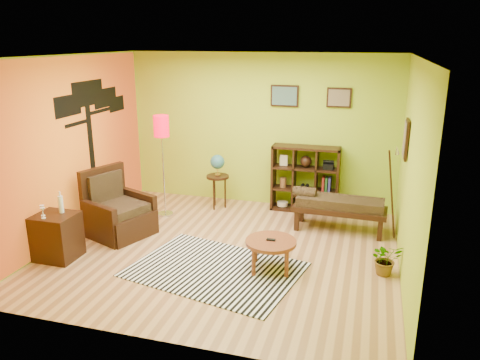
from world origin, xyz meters
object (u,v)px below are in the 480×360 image
(side_cabinet, at_px, (57,236))
(floor_lamp, at_px, (162,135))
(globe_table, at_px, (218,168))
(bench, at_px, (337,205))
(coffee_table, at_px, (271,244))
(cube_shelf, at_px, (306,179))
(potted_plant, at_px, (385,262))
(armchair, at_px, (117,215))

(side_cabinet, distance_m, floor_lamp, 2.41)
(globe_table, relative_size, bench, 0.66)
(floor_lamp, bearing_deg, side_cabinet, -110.54)
(coffee_table, xyz_separation_m, cube_shelf, (0.12, 2.40, 0.24))
(floor_lamp, height_order, bench, floor_lamp)
(bench, distance_m, potted_plant, 1.57)
(coffee_table, bearing_deg, bench, 65.39)
(coffee_table, distance_m, cube_shelf, 2.41)
(globe_table, relative_size, potted_plant, 2.27)
(armchair, bearing_deg, floor_lamp, 68.77)
(globe_table, bearing_deg, armchair, -126.46)
(floor_lamp, relative_size, cube_shelf, 1.49)
(globe_table, bearing_deg, cube_shelf, 10.55)
(globe_table, height_order, cube_shelf, cube_shelf)
(side_cabinet, bearing_deg, globe_table, 59.44)
(coffee_table, bearing_deg, floor_lamp, 146.30)
(coffee_table, relative_size, floor_lamp, 0.39)
(globe_table, relative_size, cube_shelf, 0.84)
(globe_table, distance_m, cube_shelf, 1.61)
(cube_shelf, xyz_separation_m, bench, (0.63, -0.77, -0.16))
(floor_lamp, relative_size, potted_plant, 4.02)
(side_cabinet, distance_m, cube_shelf, 4.26)
(floor_lamp, bearing_deg, coffee_table, -33.70)
(bench, relative_size, potted_plant, 3.42)
(coffee_table, xyz_separation_m, side_cabinet, (-3.00, -0.50, -0.03))
(globe_table, xyz_separation_m, bench, (2.21, -0.48, -0.33))
(side_cabinet, height_order, cube_shelf, cube_shelf)
(coffee_table, xyz_separation_m, globe_table, (-1.46, 2.11, 0.40))
(coffee_table, xyz_separation_m, floor_lamp, (-2.25, 1.50, 1.08))
(side_cabinet, xyz_separation_m, floor_lamp, (0.75, 2.00, 1.11))
(armchair, height_order, globe_table, armchair)
(armchair, xyz_separation_m, potted_plant, (4.13, -0.25, -0.15))
(floor_lamp, xyz_separation_m, globe_table, (0.79, 0.61, -0.68))
(coffee_table, relative_size, potted_plant, 1.55)
(potted_plant, bearing_deg, side_cabinet, -170.20)
(floor_lamp, bearing_deg, armchair, -111.23)
(armchair, xyz_separation_m, globe_table, (1.17, 1.58, 0.44))
(globe_table, distance_m, bench, 2.28)
(side_cabinet, distance_m, potted_plant, 4.57)
(coffee_table, height_order, side_cabinet, side_cabinet)
(coffee_table, height_order, globe_table, globe_table)
(side_cabinet, xyz_separation_m, bench, (3.74, 2.13, 0.10))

